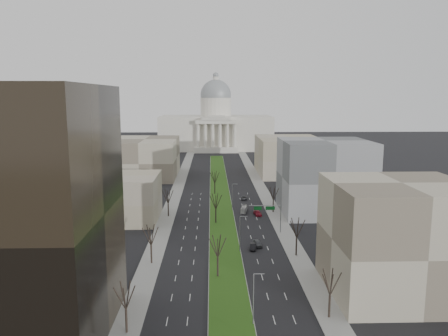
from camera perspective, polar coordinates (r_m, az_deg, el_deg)
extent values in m
plane|color=black|center=(172.71, -0.54, -3.42)|extent=(600.00, 600.00, 0.00)
cube|color=#999993|center=(171.72, -0.54, -3.47)|extent=(8.00, 222.00, 0.15)
cube|color=#234D14|center=(171.70, -0.54, -3.44)|extent=(7.70, 221.70, 0.06)
cube|color=gray|center=(149.08, -7.13, -5.54)|extent=(5.00, 330.00, 0.15)
cube|color=gray|center=(149.82, 6.38, -5.45)|extent=(5.00, 330.00, 0.15)
cube|color=beige|center=(319.48, -1.07, 4.67)|extent=(80.00, 40.00, 24.00)
cube|color=beige|center=(297.62, -1.02, 2.38)|extent=(30.00, 6.00, 4.00)
cube|color=beige|center=(295.91, -1.03, 6.04)|extent=(28.00, 5.00, 2.50)
cube|color=beige|center=(295.80, -1.03, 6.42)|extent=(20.00, 5.00, 1.80)
cube|color=beige|center=(295.72, -1.03, 6.73)|extent=(12.00, 5.00, 1.60)
cylinder|color=beige|center=(318.51, -1.08, 7.90)|extent=(22.00, 22.00, 14.00)
sphere|color=gray|center=(318.40, -1.08, 9.52)|extent=(22.00, 22.00, 22.00)
cylinder|color=beige|center=(318.61, -1.09, 11.49)|extent=(4.00, 4.00, 4.00)
sphere|color=gray|center=(318.74, -1.09, 12.03)|extent=(4.00, 4.00, 4.00)
cylinder|color=beige|center=(296.70, -3.44, 4.29)|extent=(2.00, 2.00, 16.00)
cylinder|color=beige|center=(296.58, -2.48, 4.30)|extent=(2.00, 2.00, 16.00)
cylinder|color=beige|center=(296.55, -1.51, 4.30)|extent=(2.00, 2.00, 16.00)
cylinder|color=beige|center=(296.60, -0.54, 4.30)|extent=(2.00, 2.00, 16.00)
cylinder|color=beige|center=(296.74, 0.43, 4.31)|extent=(2.00, 2.00, 16.00)
cylinder|color=beige|center=(296.96, 1.40, 4.31)|extent=(2.00, 2.00, 16.00)
cube|color=tan|center=(140.21, -13.91, -3.79)|extent=(26.00, 22.00, 14.00)
cube|color=gray|center=(92.28, 21.79, -8.50)|extent=(26.00, 24.00, 22.00)
cube|color=slate|center=(147.59, 12.98, -1.11)|extent=(28.00, 26.00, 24.00)
cube|color=gray|center=(212.82, -10.23, 1.33)|extent=(30.00, 40.00, 18.00)
cube|color=tan|center=(218.74, 8.43, 1.59)|extent=(30.00, 40.00, 18.00)
cylinder|color=black|center=(76.92, -12.63, -18.97)|extent=(0.40, 0.40, 4.08)
cylinder|color=black|center=(103.88, -9.47, -11.10)|extent=(0.40, 0.40, 4.32)
cylinder|color=black|center=(141.79, -7.29, -5.47)|extent=(0.40, 0.40, 4.22)
cylinder|color=black|center=(81.74, 13.60, -17.20)|extent=(0.40, 0.40, 4.13)
cylinder|color=black|center=(108.60, 9.42, -10.15)|extent=(0.40, 0.40, 4.42)
cylinder|color=black|center=(146.42, 6.44, -5.01)|extent=(0.40, 0.40, 4.03)
cylinder|color=black|center=(95.49, -0.83, -12.84)|extent=(0.40, 0.40, 4.32)
cylinder|color=black|center=(133.37, -1.08, -6.33)|extent=(0.40, 0.40, 4.32)
cylinder|color=black|center=(172.22, -1.21, -2.72)|extent=(0.40, 0.40, 4.32)
cylinder|color=gray|center=(76.58, 3.85, -16.81)|extent=(0.20, 0.20, 9.00)
cylinder|color=gray|center=(74.76, 4.60, -13.62)|extent=(1.80, 0.12, 0.12)
cylinder|color=gray|center=(108.98, 2.09, -8.68)|extent=(0.20, 0.20, 9.00)
cylinder|color=gray|center=(107.71, 2.58, -6.34)|extent=(1.80, 0.12, 0.12)
cylinder|color=gray|center=(147.47, 1.08, -3.86)|extent=(0.20, 0.20, 9.00)
cylinder|color=gray|center=(146.53, 1.44, -2.10)|extent=(1.80, 0.12, 0.12)
cylinder|color=gray|center=(124.76, 7.41, -6.64)|extent=(0.24, 0.24, 8.00)
cylinder|color=gray|center=(123.10, 5.38, -4.90)|extent=(9.00, 0.18, 0.18)
cube|color=#0C591E|center=(123.57, 6.06, -5.24)|extent=(2.60, 0.08, 1.00)
cube|color=#0C591E|center=(123.15, 4.44, -5.26)|extent=(2.20, 0.08, 1.00)
imported|color=#474A4E|center=(114.44, 4.38, -9.77)|extent=(2.34, 4.74, 1.55)
imported|color=black|center=(112.11, 3.83, -10.22)|extent=(2.16, 4.47, 1.41)
imported|color=maroon|center=(142.80, 4.40, -5.90)|extent=(2.71, 5.14, 1.42)
imported|color=#424448|center=(163.65, 2.61, -3.93)|extent=(2.33, 4.52, 1.22)
imported|color=silver|center=(146.31, 2.61, -5.39)|extent=(2.79, 7.27, 1.98)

